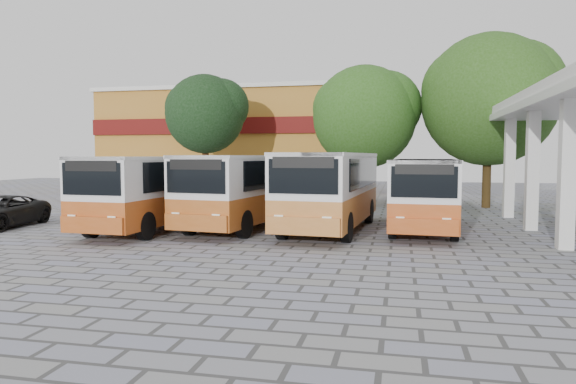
% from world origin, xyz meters
% --- Properties ---
extents(ground, '(90.00, 90.00, 0.00)m').
position_xyz_m(ground, '(0.00, 0.00, 0.00)').
color(ground, gray).
rests_on(ground, ground).
extents(shophouse_block, '(20.40, 10.40, 8.30)m').
position_xyz_m(shophouse_block, '(-11.00, 25.99, 4.16)').
color(shophouse_block, '#A86D20').
rests_on(shophouse_block, ground).
extents(bus_far_left, '(2.86, 8.21, 2.92)m').
position_xyz_m(bus_far_left, '(-6.85, 3.24, 1.69)').
color(bus_far_left, '#AD4915').
rests_on(bus_far_left, ground).
extents(bus_centre_left, '(3.49, 8.48, 2.96)m').
position_xyz_m(bus_centre_left, '(-3.43, 4.47, 1.71)').
color(bus_centre_left, '#AA5219').
rests_on(bus_centre_left, ground).
extents(bus_centre_right, '(3.23, 8.65, 3.05)m').
position_xyz_m(bus_centre_right, '(0.09, 4.40, 1.77)').
color(bus_centre_right, '#BA6C2A').
rests_on(bus_centre_right, ground).
extents(bus_far_right, '(2.73, 7.88, 2.80)m').
position_xyz_m(bus_far_right, '(3.69, 5.19, 1.62)').
color(bus_far_right, '#B04512').
rests_on(bus_far_right, ground).
extents(tree_left, '(5.44, 5.18, 8.29)m').
position_xyz_m(tree_left, '(-9.78, 16.39, 5.86)').
color(tree_left, '#482812').
rests_on(tree_left, ground).
extents(tree_middle, '(6.44, 6.13, 8.33)m').
position_xyz_m(tree_middle, '(0.69, 15.45, 5.46)').
color(tree_middle, '#483416').
rests_on(tree_middle, ground).
extents(tree_right, '(7.80, 7.43, 9.81)m').
position_xyz_m(tree_right, '(7.67, 15.25, 6.35)').
color(tree_right, '#3F2D13').
rests_on(tree_right, ground).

